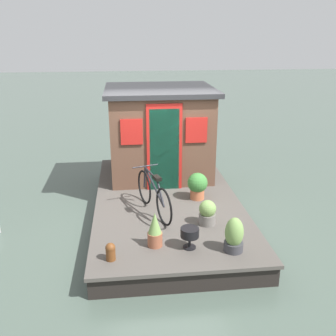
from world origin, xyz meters
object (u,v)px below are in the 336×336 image
houseboat_cabin (160,131)px  potted_plant_succulent (207,213)px  potted_plant_thyme (155,230)px  mooring_bollard (111,251)px  potted_plant_rosemary (234,236)px  potted_plant_sage (197,185)px  bicycle (154,194)px  charcoal_grill (190,234)px

houseboat_cabin → potted_plant_succulent: (-2.60, -0.57, -0.78)m
potted_plant_thyme → mooring_bollard: potted_plant_thyme is taller
potted_plant_rosemary → potted_plant_sage: 1.96m
potted_plant_rosemary → potted_plant_sage: potted_plant_rosemary is taller
potted_plant_rosemary → mooring_bollard: 1.84m
potted_plant_thyme → potted_plant_succulent: size_ratio=1.29×
potted_plant_thyme → potted_plant_sage: (1.68, -0.97, 0.02)m
potted_plant_sage → potted_plant_succulent: potted_plant_sage is taller
bicycle → mooring_bollard: size_ratio=5.72×
bicycle → potted_plant_thyme: bearing=176.6°
bicycle → potted_plant_succulent: bicycle is taller
potted_plant_succulent → mooring_bollard: bearing=119.9°
charcoal_grill → potted_plant_thyme: bearing=76.9°
potted_plant_thyme → houseboat_cabin: bearing=-6.7°
potted_plant_thyme → potted_plant_succulent: potted_plant_thyme is taller
potted_plant_thyme → potted_plant_sage: potted_plant_thyme is taller
potted_plant_sage → mooring_bollard: 2.59m
potted_plant_rosemary → mooring_bollard: bearing=91.4°
charcoal_grill → mooring_bollard: 1.21m
houseboat_cabin → potted_plant_thyme: size_ratio=4.23×
potted_plant_succulent → potted_plant_rosemary: bearing=-166.2°
potted_plant_succulent → houseboat_cabin: bearing=12.3°
houseboat_cabin → potted_plant_thyme: 3.32m
houseboat_cabin → potted_plant_succulent: houseboat_cabin is taller
bicycle → potted_plant_rosemary: bicycle is taller
mooring_bollard → houseboat_cabin: bearing=-16.5°
bicycle → mooring_bollard: 1.65m
potted_plant_rosemary → potted_plant_thyme: bearing=76.8°
bicycle → mooring_bollard: (-1.46, 0.74, -0.22)m
bicycle → potted_plant_sage: size_ratio=2.90×
potted_plant_thyme → charcoal_grill: potted_plant_thyme is taller
potted_plant_rosemary → houseboat_cabin: bearing=12.7°
potted_plant_thyme → mooring_bollard: 0.75m
houseboat_cabin → bicycle: (-2.08, 0.31, -0.63)m
bicycle → potted_plant_sage: bearing=-59.1°
potted_plant_succulent → mooring_bollard: potted_plant_succulent is taller
houseboat_cabin → mooring_bollard: size_ratio=8.75×
potted_plant_thyme → charcoal_grill: 0.53m
mooring_bollard → potted_plant_thyme: bearing=-64.5°
potted_plant_succulent → mooring_bollard: (-0.93, 1.62, -0.07)m
potted_plant_rosemary → potted_plant_thyme: potted_plant_thyme is taller
potted_plant_thyme → potted_plant_succulent: (0.61, -0.95, -0.05)m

